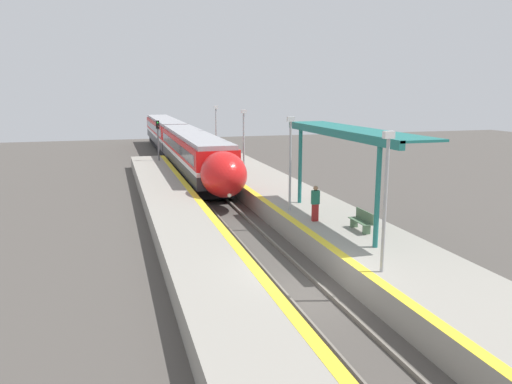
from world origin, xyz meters
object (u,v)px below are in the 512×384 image
platform_bench (362,220)px  person_waiting (315,203)px  lamppost_near (386,192)px  lamppost_mid (290,157)px  lamppost_far (244,140)px  train (178,142)px  railway_signal (158,141)px  lamppost_farthest (216,130)px

platform_bench → person_waiting: size_ratio=0.91×
lamppost_near → lamppost_mid: same height
platform_bench → lamppost_far: lamppost_far is taller
train → railway_signal: 5.44m
train → lamppost_farthest: size_ratio=9.28×
lamppost_mid → train: bearing=95.1°
person_waiting → lamppost_farthest: (-0.45, 20.49, 1.88)m
lamppost_far → railway_signal: bearing=112.2°
train → lamppost_far: (2.28, -16.27, 1.66)m
lamppost_farthest → lamppost_mid: bearing=-90.0°
train → railway_signal: railway_signal is taller
lamppost_mid → lamppost_far: same height
lamppost_mid → lamppost_farthest: (0.00, 18.22, 0.00)m
platform_bench → lamppost_far: 13.79m
lamppost_near → lamppost_far: same height
person_waiting → lamppost_far: lamppost_far is taller
platform_bench → person_waiting: 2.52m
platform_bench → railway_signal: 25.75m
person_waiting → lamppost_far: bearing=92.2°
lamppost_farthest → railway_signal: bearing=153.7°
lamppost_mid → lamppost_far: size_ratio=1.00×
train → platform_bench: (4.05, -29.75, -0.63)m
train → lamppost_farthest: bearing=-72.3°
person_waiting → lamppost_mid: (-0.45, 2.27, 1.88)m
train → person_waiting: bearing=-84.4°
person_waiting → platform_bench: bearing=-57.9°
person_waiting → lamppost_near: bearing=-93.7°
lamppost_far → lamppost_mid: bearing=-90.0°
train → person_waiting: (2.73, -27.64, -0.23)m
railway_signal → lamppost_farthest: size_ratio=0.95×
train → lamppost_near: (2.28, -34.49, 1.66)m
train → lamppost_far: bearing=-82.0°
lamppost_farthest → person_waiting: bearing=-88.8°
platform_bench → railway_signal: (-6.42, 24.90, 1.24)m
train → platform_bench: size_ratio=28.88×
lamppost_near → lamppost_far: 18.22m
lamppost_farthest → train: bearing=107.7°
platform_bench → lamppost_farthest: lamppost_farthest is taller
railway_signal → lamppost_near: lamppost_near is taller
platform_bench → railway_signal: railway_signal is taller
lamppost_near → railway_signal: bearing=98.9°
platform_bench → lamppost_mid: bearing=112.0°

